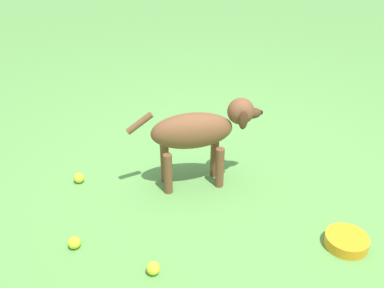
{
  "coord_description": "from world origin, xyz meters",
  "views": [
    {
      "loc": [
        -2.2,
        -0.2,
        1.53
      ],
      "look_at": [
        -0.05,
        0.2,
        0.28
      ],
      "focal_mm": 39.34,
      "sensor_mm": 36.0,
      "label": 1
    }
  ],
  "objects_px": {
    "tennis_ball_2": "(79,178)",
    "tennis_ball_0": "(74,243)",
    "dog": "(200,131)",
    "tennis_ball_1": "(153,268)",
    "water_bowl": "(347,241)"
  },
  "relations": [
    {
      "from": "tennis_ball_2",
      "to": "tennis_ball_0",
      "type": "bearing_deg",
      "value": -158.49
    },
    {
      "from": "dog",
      "to": "tennis_ball_0",
      "type": "height_order",
      "value": "dog"
    },
    {
      "from": "tennis_ball_0",
      "to": "tennis_ball_1",
      "type": "relative_size",
      "value": 1.0
    },
    {
      "from": "dog",
      "to": "tennis_ball_0",
      "type": "relative_size",
      "value": 11.61
    },
    {
      "from": "tennis_ball_0",
      "to": "tennis_ball_1",
      "type": "bearing_deg",
      "value": -102.11
    },
    {
      "from": "tennis_ball_0",
      "to": "tennis_ball_2",
      "type": "bearing_deg",
      "value": 21.51
    },
    {
      "from": "dog",
      "to": "tennis_ball_2",
      "type": "relative_size",
      "value": 11.61
    },
    {
      "from": "dog",
      "to": "tennis_ball_1",
      "type": "relative_size",
      "value": 11.61
    },
    {
      "from": "tennis_ball_0",
      "to": "water_bowl",
      "type": "xyz_separation_m",
      "value": [
        0.27,
        -1.37,
        -0.0
      ]
    },
    {
      "from": "tennis_ball_1",
      "to": "water_bowl",
      "type": "distance_m",
      "value": 0.99
    },
    {
      "from": "tennis_ball_1",
      "to": "water_bowl",
      "type": "height_order",
      "value": "tennis_ball_1"
    },
    {
      "from": "water_bowl",
      "to": "tennis_ball_1",
      "type": "bearing_deg",
      "value": 111.49
    },
    {
      "from": "tennis_ball_0",
      "to": "water_bowl",
      "type": "relative_size",
      "value": 0.3
    },
    {
      "from": "dog",
      "to": "tennis_ball_0",
      "type": "xyz_separation_m",
      "value": [
        -0.7,
        0.53,
        -0.33
      ]
    },
    {
      "from": "dog",
      "to": "tennis_ball_0",
      "type": "bearing_deg",
      "value": -149.93
    }
  ]
}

